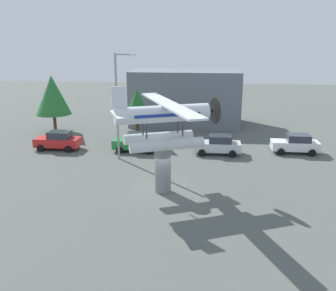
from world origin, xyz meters
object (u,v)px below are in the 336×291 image
Objects in this scene: tree_east at (137,105)px; tree_west at (53,95)px; display_pedestal at (163,169)px; car_far_silver at (218,145)px; car_near_red at (58,140)px; car_distant_white at (296,144)px; floatplane_monument at (165,121)px; streetlight_primary at (119,100)px; storefront_building at (186,97)px; car_mid_green at (136,142)px.

tree_west is at bearing 163.00° from tree_east.
car_far_silver is at bearing 67.32° from display_pedestal.
car_near_red and car_distant_white have the same top height.
floatplane_monument reaches higher than car_distant_white.
tree_east is (-4.22, 12.53, 2.17)m from display_pedestal.
floatplane_monument is 8.23m from streetlight_primary.
floatplane_monument is 2.37× the size of car_near_red.
storefront_building is (11.19, 13.03, 2.41)m from car_near_red.
tree_west is (-3.20, 6.67, 3.32)m from car_near_red.
display_pedestal is 0.77× the size of car_near_red.
display_pedestal is 0.32× the size of floatplane_monument.
car_mid_green is (-3.81, 9.17, -4.02)m from floatplane_monument.
storefront_building is at bearing 23.82° from tree_west.
floatplane_monument is 10.71m from car_mid_green.
car_distant_white is (10.82, 10.30, -4.02)m from floatplane_monument.
floatplane_monument is at bearing 67.84° from car_far_silver.
display_pedestal reaches higher than car_mid_green.
car_far_silver is (3.85, 9.20, -0.73)m from display_pedestal.
storefront_building is at bearing 90.01° from display_pedestal.
display_pedestal is 15.08m from car_distant_white.
display_pedestal is at bearing 141.29° from car_near_red.
display_pedestal is 22.06m from storefront_building.
tree_west reaches higher than car_near_red.
display_pedestal is at bearing -47.38° from tree_west.
storefront_building is 2.43× the size of tree_east.
car_far_silver is at bearing -19.44° from tree_west.
car_near_red is at bearing -64.36° from tree_west.
floatplane_monument reaches higher than tree_west.
car_mid_green is 12.92m from tree_west.
floatplane_monument reaches higher than tree_east.
storefront_building is at bearing -130.66° from car_near_red.
car_distant_white is at bearing 12.92° from streetlight_primary.
car_mid_green is 7.54m from car_far_silver.
streetlight_primary reaches higher than car_mid_green.
storefront_building is (3.69, 12.78, 2.41)m from car_mid_green.
display_pedestal is 13.40m from tree_east.
tree_west is at bearing 132.62° from display_pedestal.
storefront_building is (4.59, 15.21, -1.86)m from streetlight_primary.
car_near_red is at bearing -130.66° from storefront_building.
storefront_building is at bearing -106.11° from car_mid_green.
storefront_building is 2.07× the size of tree_west.
car_far_silver is 0.47× the size of streetlight_primary.
tree_east is (-15.15, 2.17, 2.90)m from car_distant_white.
car_near_red is 8.35m from tree_east.
display_pedestal is 0.60× the size of tree_east.
car_distant_white is 0.32× the size of storefront_building.
storefront_building is at bearing -46.78° from car_distant_white.
tree_west is at bearing -156.18° from storefront_building.
streetlight_primary reaches higher than car_near_red.
display_pedestal reaches higher than car_distant_white.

